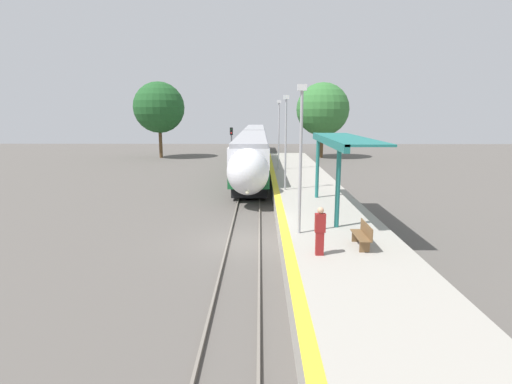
{
  "coord_description": "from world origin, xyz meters",
  "views": [
    {
      "loc": [
        0.75,
        -17.67,
        5.87
      ],
      "look_at": [
        0.56,
        0.93,
        2.18
      ],
      "focal_mm": 28.0,
      "sensor_mm": 36.0,
      "label": 1
    }
  ],
  "objects_px": {
    "railway_signal": "(232,146)",
    "lamppost_mid": "(286,137)",
    "platform_bench": "(363,235)",
    "lamppost_near": "(301,151)",
    "person_waiting": "(320,230)",
    "lamppost_far": "(279,131)",
    "train": "(254,145)"
  },
  "relations": [
    {
      "from": "railway_signal",
      "to": "lamppost_mid",
      "type": "relative_size",
      "value": 0.76
    },
    {
      "from": "platform_bench",
      "to": "lamppost_near",
      "type": "xyz_separation_m",
      "value": [
        -2.19,
        1.72,
        2.91
      ]
    },
    {
      "from": "person_waiting",
      "to": "lamppost_far",
      "type": "relative_size",
      "value": 0.29
    },
    {
      "from": "train",
      "to": "lamppost_mid",
      "type": "distance_m",
      "value": 20.43
    },
    {
      "from": "lamppost_near",
      "to": "lamppost_far",
      "type": "relative_size",
      "value": 1.0
    },
    {
      "from": "person_waiting",
      "to": "train",
      "type": "bearing_deg",
      "value": 95.0
    },
    {
      "from": "person_waiting",
      "to": "lamppost_near",
      "type": "xyz_separation_m",
      "value": [
        -0.46,
        2.6,
        2.49
      ]
    },
    {
      "from": "person_waiting",
      "to": "platform_bench",
      "type": "bearing_deg",
      "value": 26.83
    },
    {
      "from": "train",
      "to": "lamppost_far",
      "type": "xyz_separation_m",
      "value": [
        2.37,
        -10.65,
        2.12
      ]
    },
    {
      "from": "train",
      "to": "lamppost_near",
      "type": "xyz_separation_m",
      "value": [
        2.37,
        -29.72,
        2.12
      ]
    },
    {
      "from": "lamppost_near",
      "to": "lamppost_far",
      "type": "bearing_deg",
      "value": 90.0
    },
    {
      "from": "railway_signal",
      "to": "train",
      "type": "bearing_deg",
      "value": 75.79
    },
    {
      "from": "lamppost_near",
      "to": "lamppost_far",
      "type": "height_order",
      "value": "same"
    },
    {
      "from": "lamppost_mid",
      "to": "railway_signal",
      "type": "bearing_deg",
      "value": 109.16
    },
    {
      "from": "person_waiting",
      "to": "lamppost_mid",
      "type": "height_order",
      "value": "lamppost_mid"
    },
    {
      "from": "lamppost_mid",
      "to": "person_waiting",
      "type": "bearing_deg",
      "value": -87.83
    },
    {
      "from": "train",
      "to": "lamppost_mid",
      "type": "height_order",
      "value": "lamppost_mid"
    },
    {
      "from": "train",
      "to": "person_waiting",
      "type": "distance_m",
      "value": 32.44
    },
    {
      "from": "platform_bench",
      "to": "railway_signal",
      "type": "relative_size",
      "value": 0.35
    },
    {
      "from": "platform_bench",
      "to": "train",
      "type": "bearing_deg",
      "value": 98.25
    },
    {
      "from": "lamppost_mid",
      "to": "lamppost_far",
      "type": "distance_m",
      "value": 9.53
    },
    {
      "from": "person_waiting",
      "to": "lamppost_near",
      "type": "distance_m",
      "value": 3.63
    },
    {
      "from": "train",
      "to": "platform_bench",
      "type": "xyz_separation_m",
      "value": [
        4.56,
        -31.44,
        -0.79
      ]
    },
    {
      "from": "railway_signal",
      "to": "lamppost_mid",
      "type": "xyz_separation_m",
      "value": [
        4.33,
        -12.45,
        1.61
      ]
    },
    {
      "from": "train",
      "to": "person_waiting",
      "type": "height_order",
      "value": "train"
    },
    {
      "from": "person_waiting",
      "to": "lamppost_far",
      "type": "distance_m",
      "value": 21.81
    },
    {
      "from": "train",
      "to": "railway_signal",
      "type": "xyz_separation_m",
      "value": [
        -1.96,
        -7.73,
        0.51
      ]
    },
    {
      "from": "train",
      "to": "platform_bench",
      "type": "bearing_deg",
      "value": -81.75
    },
    {
      "from": "railway_signal",
      "to": "lamppost_mid",
      "type": "height_order",
      "value": "lamppost_mid"
    },
    {
      "from": "lamppost_near",
      "to": "platform_bench",
      "type": "bearing_deg",
      "value": -38.19
    },
    {
      "from": "platform_bench",
      "to": "lamppost_far",
      "type": "xyz_separation_m",
      "value": [
        -2.19,
        20.79,
        2.91
      ]
    },
    {
      "from": "railway_signal",
      "to": "platform_bench",
      "type": "bearing_deg",
      "value": -74.63
    }
  ]
}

